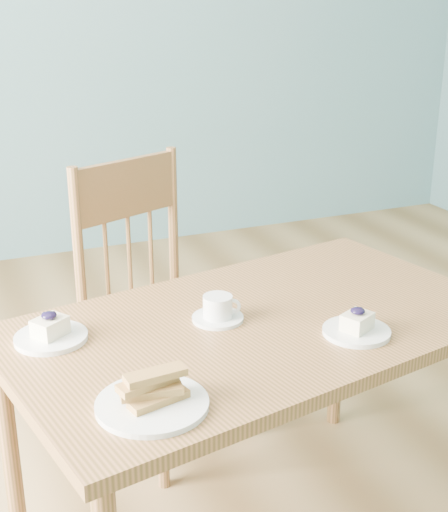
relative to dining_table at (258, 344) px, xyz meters
The scene contains 7 objects.
room 0.76m from the dining_table, 33.75° to the left, with size 5.01×5.01×2.71m.
dining_table is the anchor object (origin of this frame).
dining_chair 0.61m from the dining_table, 98.09° to the left, with size 0.58×0.57×0.98m.
cheesecake_plate_near 0.27m from the dining_table, 41.28° to the right, with size 0.17×0.17×0.07m.
cheesecake_plate_far 0.53m from the dining_table, 169.50° to the left, with size 0.18×0.18×0.07m.
coffee_cup 0.14m from the dining_table, 156.36° to the left, with size 0.13×0.13×0.07m.
biscotti_plate 0.48m from the dining_table, 142.75° to the right, with size 0.23×0.23×0.08m.
Camera 1 is at (-0.91, -1.62, 1.48)m, focal length 50.00 mm.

